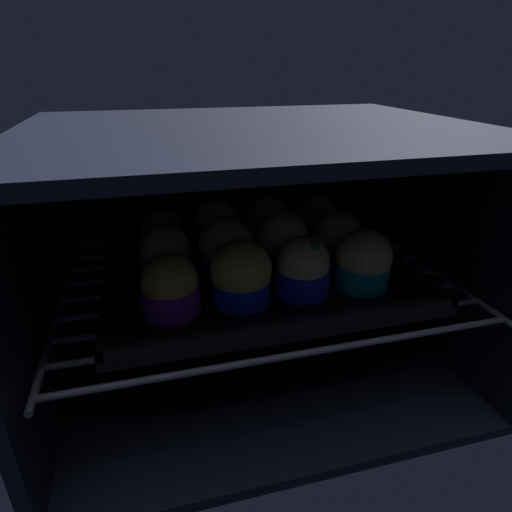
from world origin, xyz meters
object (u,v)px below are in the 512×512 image
Objects in this scene: muffin_row1_col0 at (166,255)px; muffin_row1_col1 at (226,248)px; muffin_row0_col1 at (241,275)px; muffin_row2_col2 at (267,223)px; muffin_row2_col3 at (317,220)px; muffin_row1_col3 at (336,240)px; muffin_row2_col1 at (218,227)px; muffin_row1_col2 at (283,243)px; muffin_row0_col2 at (303,268)px; baking_tray at (256,272)px; muffin_row0_col3 at (363,262)px; muffin_row2_col0 at (163,235)px; muffin_row0_col0 at (170,287)px.

muffin_row1_col0 is 8.32cm from muffin_row1_col1.
muffin_row0_col1 is 19.13cm from muffin_row2_col2.
muffin_row2_col3 is at bearing 45.20° from muffin_row0_col1.
muffin_row1_col3 is at bearing -46.23° from muffin_row2_col2.
muffin_row1_col1 is 0.95× the size of muffin_row2_col2.
muffin_row2_col3 is (16.80, -0.16, -0.30)cm from muffin_row2_col1.
muffin_row1_col1 is 16.95cm from muffin_row1_col3.
muffin_row0_col2 is at bearing -88.71° from muffin_row1_col2.
muffin_row1_col0 is at bearing 178.49° from baking_tray.
muffin_row0_col1 is 12.35cm from muffin_row1_col0.
muffin_row0_col3 is 19.13cm from muffin_row2_col2.
muffin_row1_col3 and muffin_row2_col3 have the same top height.
muffin_row2_col0 is at bearing 134.20° from muffin_row0_col2.
muffin_row0_col2 is (8.23, 0.28, -0.28)cm from muffin_row0_col1.
muffin_row0_col2 is 11.83cm from muffin_row1_col3.
muffin_row0_col0 is 1.01× the size of muffin_row2_col0.
muffin_row1_col0 is at bearing -153.95° from muffin_row2_col2.
muffin_row1_col0 reaches higher than muffin_row0_col2.
muffin_row1_col3 is at bearing -92.14° from muffin_row2_col3.
muffin_row1_col1 is (8.30, -0.34, 0.26)cm from muffin_row1_col0.
muffin_row2_col2 is at bearing 115.12° from muffin_row0_col3.
muffin_row1_col3 reaches higher than baking_tray.
muffin_row2_col0 is at bearing 88.97° from muffin_row0_col0.
muffin_row0_col0 is 0.95× the size of muffin_row1_col0.
muffin_row0_col1 is at bearing -116.05° from muffin_row2_col2.
muffin_row2_col3 is (25.42, -0.25, 0.13)cm from muffin_row2_col0.
muffin_row1_col2 is 1.03× the size of muffin_row2_col1.
muffin_row1_col3 is (0.17, 8.67, -0.30)cm from muffin_row0_col3.
muffin_row0_col0 is at bearing -146.08° from muffin_row2_col3.
baking_tray is 5.19× the size of muffin_row2_col1.
muffin_row0_col2 reaches higher than muffin_row0_col0.
muffin_row2_col2 is (-8.29, 8.66, 0.43)cm from muffin_row1_col3.
muffin_row1_col3 reaches higher than muffin_row0_col0.
baking_tray is 5.56× the size of muffin_row1_col3.
baking_tray is 5.50× the size of muffin_row0_col2.
muffin_row2_col1 is (0.46, 8.73, -0.08)cm from muffin_row1_col1.
muffin_row1_col0 is 26.86cm from muffin_row2_col3.
muffin_row2_col1 is at bearing 179.45° from muffin_row2_col3.
baking_tray is 5.31× the size of muffin_row0_col3.
muffin_row2_col1 is at bearing 62.91° from muffin_row0_col0.
baking_tray is 5.39× the size of muffin_row1_col0.
baking_tray is 5.11× the size of muffin_row1_col1.
muffin_row1_col0 is 0.90× the size of muffin_row2_col2.
muffin_row2_col1 is (-7.84, 9.07, -0.17)cm from muffin_row1_col2.
muffin_row0_col2 is 18.87cm from muffin_row1_col0.
muffin_row0_col2 is at bearing -135.71° from muffin_row1_col3.
muffin_row1_col1 is 8.31cm from muffin_row1_col2.
muffin_row0_col2 reaches higher than baking_tray.
muffin_row1_col2 is at bearing -177.92° from muffin_row1_col3.
muffin_row1_col2 reaches higher than muffin_row2_col1.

